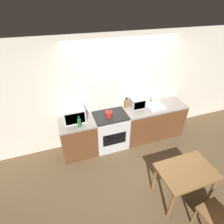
{
  "coord_description": "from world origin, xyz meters",
  "views": [
    {
      "loc": [
        -1.42,
        -2.31,
        3.18
      ],
      "look_at": [
        -0.38,
        0.71,
        1.05
      ],
      "focal_mm": 28.0,
      "sensor_mm": 36.0,
      "label": 1
    }
  ],
  "objects_px": {
    "bottle": "(79,123)",
    "dining_table": "(186,174)",
    "stove_range": "(110,131)",
    "microwave": "(74,114)",
    "dining_chair": "(222,217)",
    "kettle": "(109,113)",
    "toaster_oven": "(137,102)"
  },
  "relations": [
    {
      "from": "microwave",
      "to": "dining_chair",
      "type": "relative_size",
      "value": 0.52
    },
    {
      "from": "bottle",
      "to": "dining_chair",
      "type": "xyz_separation_m",
      "value": [
        1.63,
        -2.27,
        -0.5
      ]
    },
    {
      "from": "bottle",
      "to": "toaster_oven",
      "type": "bearing_deg",
      "value": 12.11
    },
    {
      "from": "stove_range",
      "to": "dining_chair",
      "type": "distance_m",
      "value": 2.6
    },
    {
      "from": "toaster_oven",
      "to": "kettle",
      "type": "bearing_deg",
      "value": -167.53
    },
    {
      "from": "microwave",
      "to": "bottle",
      "type": "xyz_separation_m",
      "value": [
        0.06,
        -0.27,
        -0.06
      ]
    },
    {
      "from": "dining_table",
      "to": "dining_chair",
      "type": "distance_m",
      "value": 0.73
    },
    {
      "from": "stove_range",
      "to": "bottle",
      "type": "xyz_separation_m",
      "value": [
        -0.73,
        -0.18,
        0.55
      ]
    },
    {
      "from": "stove_range",
      "to": "kettle",
      "type": "height_order",
      "value": "kettle"
    },
    {
      "from": "dining_table",
      "to": "dining_chair",
      "type": "relative_size",
      "value": 1.07
    },
    {
      "from": "kettle",
      "to": "bottle",
      "type": "relative_size",
      "value": 0.83
    },
    {
      "from": "stove_range",
      "to": "bottle",
      "type": "relative_size",
      "value": 3.48
    },
    {
      "from": "microwave",
      "to": "stove_range",
      "type": "bearing_deg",
      "value": -6.37
    },
    {
      "from": "stove_range",
      "to": "dining_table",
      "type": "relative_size",
      "value": 0.94
    },
    {
      "from": "toaster_oven",
      "to": "dining_table",
      "type": "height_order",
      "value": "toaster_oven"
    },
    {
      "from": "bottle",
      "to": "dining_table",
      "type": "height_order",
      "value": "bottle"
    },
    {
      "from": "microwave",
      "to": "dining_chair",
      "type": "xyz_separation_m",
      "value": [
        1.69,
        -2.54,
        -0.56
      ]
    },
    {
      "from": "bottle",
      "to": "toaster_oven",
      "type": "height_order",
      "value": "bottle"
    },
    {
      "from": "microwave",
      "to": "dining_table",
      "type": "height_order",
      "value": "microwave"
    },
    {
      "from": "stove_range",
      "to": "microwave",
      "type": "distance_m",
      "value": 1.01
    },
    {
      "from": "kettle",
      "to": "dining_table",
      "type": "bearing_deg",
      "value": -63.81
    },
    {
      "from": "dining_table",
      "to": "dining_chair",
      "type": "xyz_separation_m",
      "value": [
        0.1,
        -0.71,
        -0.13
      ]
    },
    {
      "from": "stove_range",
      "to": "bottle",
      "type": "height_order",
      "value": "bottle"
    },
    {
      "from": "dining_table",
      "to": "dining_chair",
      "type": "bearing_deg",
      "value": -81.65
    },
    {
      "from": "microwave",
      "to": "toaster_oven",
      "type": "height_order",
      "value": "microwave"
    },
    {
      "from": "microwave",
      "to": "bottle",
      "type": "bearing_deg",
      "value": -76.42
    },
    {
      "from": "microwave",
      "to": "dining_table",
      "type": "distance_m",
      "value": 2.45
    },
    {
      "from": "kettle",
      "to": "dining_table",
      "type": "xyz_separation_m",
      "value": [
        0.83,
        -1.7,
        -0.36
      ]
    },
    {
      "from": "bottle",
      "to": "dining_table",
      "type": "distance_m",
      "value": 2.21
    },
    {
      "from": "toaster_oven",
      "to": "stove_range",
      "type": "bearing_deg",
      "value": -169.48
    },
    {
      "from": "dining_table",
      "to": "toaster_oven",
      "type": "bearing_deg",
      "value": 91.8
    },
    {
      "from": "stove_range",
      "to": "kettle",
      "type": "xyz_separation_m",
      "value": [
        -0.05,
        -0.04,
        0.55
      ]
    }
  ]
}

